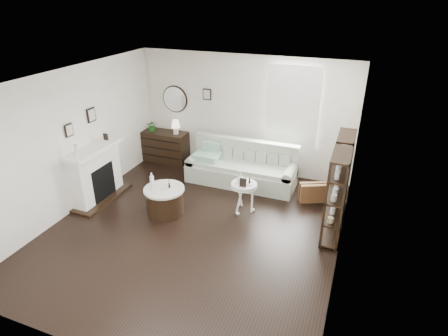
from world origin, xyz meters
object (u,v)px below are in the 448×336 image
at_px(sofa, 242,169).
at_px(drum_table, 165,201).
at_px(pedestal_table, 244,186).
at_px(dresser, 165,146).

xyz_separation_m(sofa, drum_table, (-0.96, -1.77, -0.04)).
relative_size(drum_table, pedestal_table, 1.27).
height_order(sofa, dresser, sofa).
height_order(dresser, drum_table, dresser).
distance_m(sofa, pedestal_table, 1.26).
bearing_deg(drum_table, dresser, 119.07).
height_order(dresser, pedestal_table, dresser).
relative_size(dresser, pedestal_table, 1.90).
bearing_deg(sofa, dresser, 169.66).
height_order(sofa, drum_table, sofa).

